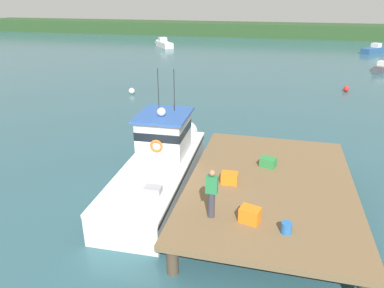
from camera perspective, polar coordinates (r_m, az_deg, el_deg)
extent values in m
plane|color=#2D5660|center=(15.04, -6.68, -7.93)|extent=(200.00, 200.00, 0.00)
cylinder|color=#4C3D2D|center=(10.99, -3.14, -17.82)|extent=(0.36, 0.36, 1.00)
cylinder|color=#4C3D2D|center=(17.85, 4.44, -0.88)|extent=(0.36, 0.36, 1.00)
cylinder|color=#4C3D2D|center=(17.86, 21.12, -2.42)|extent=(0.36, 0.36, 1.00)
cube|color=brown|center=(13.72, 12.40, -6.30)|extent=(6.00, 9.00, 0.20)
cube|color=white|center=(15.02, -5.56, -5.52)|extent=(2.75, 8.07, 1.10)
cone|color=white|center=(19.31, -1.27, 1.23)|extent=(1.16, 1.83, 1.10)
cube|color=black|center=(14.81, -5.62, -3.99)|extent=(2.76, 7.91, 0.12)
cube|color=white|center=(14.74, -5.65, -3.43)|extent=(2.79, 8.07, 0.12)
cube|color=silver|center=(15.45, -4.45, 1.29)|extent=(1.97, 2.26, 1.80)
cube|color=black|center=(15.34, -4.48, 2.38)|extent=(1.99, 2.28, 0.36)
cube|color=#2D56A8|center=(15.13, -4.56, 4.64)|extent=(2.22, 2.57, 0.10)
sphere|color=white|center=(14.79, -4.91, 5.13)|extent=(0.36, 0.36, 0.36)
cylinder|color=black|center=(15.42, -5.41, 8.64)|extent=(0.03, 0.03, 1.80)
cylinder|color=black|center=(15.23, -2.86, 8.53)|extent=(0.03, 0.03, 1.80)
cube|color=#939399|center=(12.69, -6.24, -7.48)|extent=(0.61, 0.46, 0.36)
torus|color=orange|center=(12.58, -11.23, -8.75)|extent=(0.58, 0.58, 0.12)
torus|color=#EA5119|center=(14.44, -5.70, -0.34)|extent=(0.54, 0.12, 0.54)
cube|color=orange|center=(11.24, 9.23, -11.08)|extent=(0.69, 0.58, 0.48)
cube|color=orange|center=(13.27, 5.99, -5.41)|extent=(0.61, 0.46, 0.41)
cube|color=#2D8442|center=(14.76, 12.05, -2.85)|extent=(0.71, 0.60, 0.37)
cylinder|color=#2866B2|center=(11.04, 14.82, -12.77)|extent=(0.32, 0.32, 0.34)
cylinder|color=#383842|center=(11.24, 3.10, -9.63)|extent=(0.22, 0.22, 0.86)
cube|color=#287F47|center=(10.87, 3.18, -6.47)|extent=(0.36, 0.22, 0.56)
sphere|color=#9E7051|center=(10.69, 3.22, -4.65)|extent=(0.20, 0.20, 0.20)
cube|color=silver|center=(57.76, -4.43, 15.55)|extent=(3.77, 4.31, 0.79)
cone|color=silver|center=(60.32, -5.34, 15.83)|extent=(1.30, 1.35, 0.79)
cube|color=silver|center=(58.39, -4.71, 16.31)|extent=(1.55, 1.54, 0.60)
cube|color=#4C4C51|center=(44.41, 28.24, 10.67)|extent=(2.65, 3.51, 0.62)
cone|color=#4C4C51|center=(42.38, 27.38, 10.36)|extent=(0.97, 1.05, 0.62)
cube|color=silver|center=(43.75, 28.14, 11.27)|extent=(1.18, 1.18, 0.47)
cube|color=#285184|center=(57.38, 26.86, 13.18)|extent=(3.64, 3.97, 0.74)
cone|color=#285184|center=(59.64, 28.07, 13.25)|extent=(1.23, 1.26, 0.74)
cube|color=silver|center=(57.93, 27.33, 13.83)|extent=(1.46, 1.46, 0.56)
sphere|color=silver|center=(30.24, -9.58, 8.34)|extent=(0.50, 0.50, 0.50)
sphere|color=red|center=(33.25, 23.38, 8.08)|extent=(0.47, 0.47, 0.47)
cube|color=#284723|center=(74.48, 10.59, 17.50)|extent=(120.00, 8.00, 2.40)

